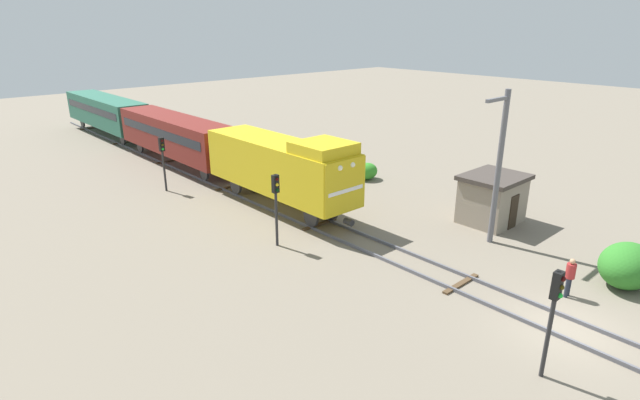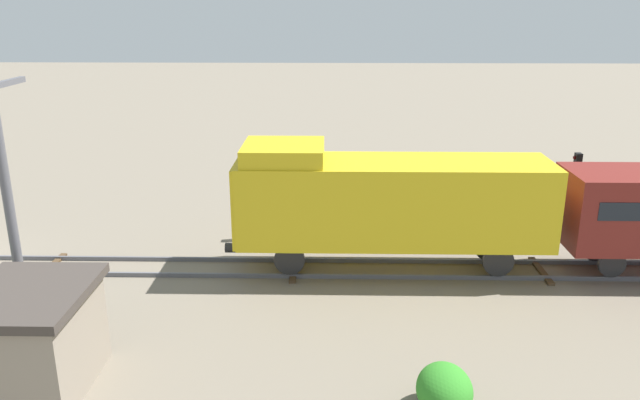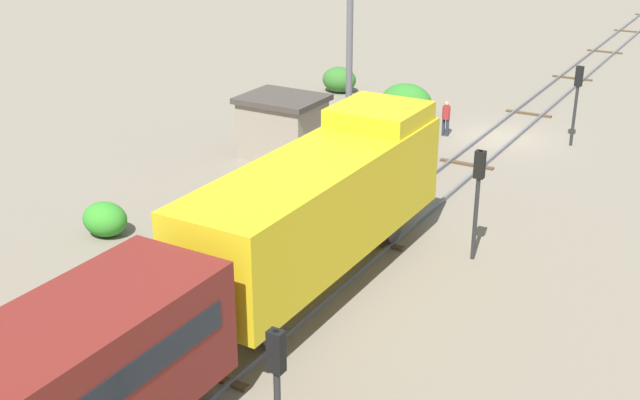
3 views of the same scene
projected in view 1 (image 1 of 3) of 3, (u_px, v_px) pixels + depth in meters
name	position (u px, v px, depth m)	size (l,w,h in m)	color
ground_plane	(568.00, 330.00, 18.28)	(163.53, 163.53, 0.00)	#756B5B
railway_track	(569.00, 328.00, 18.25)	(2.40, 109.02, 0.16)	#595960
locomotive	(281.00, 165.00, 29.21)	(2.90, 11.60, 4.60)	gold
passenger_car_leading	(175.00, 134.00, 38.61)	(2.84, 14.00, 3.66)	maroon
passenger_car_trailing	(106.00, 111.00, 48.82)	(2.84, 14.00, 3.66)	#26604C
traffic_signal_near	(554.00, 305.00, 15.04)	(0.32, 0.34, 3.71)	#262628
traffic_signal_mid	(276.00, 197.00, 24.37)	(0.32, 0.34, 3.72)	#262628
traffic_signal_far	(163.00, 154.00, 32.61)	(0.32, 0.34, 3.63)	#262628
worker_near_track	(570.00, 275.00, 20.22)	(0.38, 0.38, 1.70)	#262B38
catenary_mast	(498.00, 165.00, 24.27)	(1.94, 0.28, 7.75)	#595960
relay_hut	(492.00, 198.00, 27.81)	(3.50, 2.90, 2.74)	gray
bush_mid	(367.00, 171.00, 35.70)	(1.65, 1.35, 1.20)	#318526
bush_far	(627.00, 266.00, 21.03)	(2.66, 2.18, 1.93)	#2D7726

